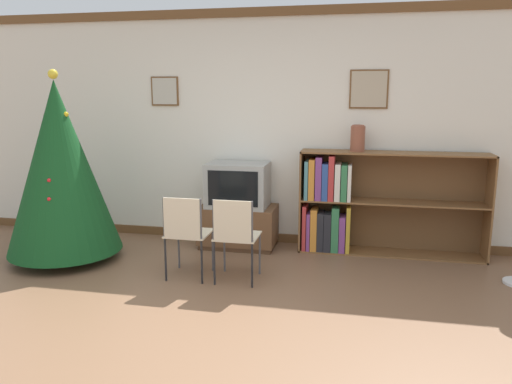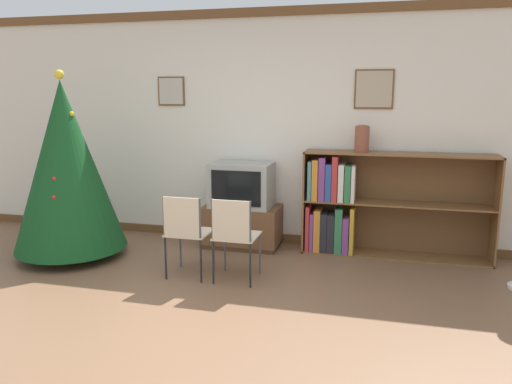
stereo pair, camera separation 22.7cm
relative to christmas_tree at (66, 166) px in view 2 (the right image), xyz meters
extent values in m
plane|color=brown|center=(1.96, -1.46, -1.00)|extent=(24.00, 24.00, 0.00)
cube|color=silver|center=(1.96, 1.12, 0.35)|extent=(8.07, 0.08, 2.70)
cube|color=brown|center=(1.96, 1.07, 1.65)|extent=(8.07, 0.03, 0.10)
cube|color=brown|center=(1.96, 1.07, -0.95)|extent=(8.07, 0.03, 0.10)
cube|color=brown|center=(0.76, 1.07, 0.79)|extent=(0.34, 0.02, 0.34)
cube|color=#BCB7A8|center=(0.76, 1.06, 0.79)|extent=(0.30, 0.01, 0.31)
cube|color=brown|center=(3.14, 1.07, 0.81)|extent=(0.42, 0.02, 0.42)
cube|color=tan|center=(3.14, 1.06, 0.81)|extent=(0.38, 0.01, 0.39)
cylinder|color=maroon|center=(0.00, 0.00, -0.95)|extent=(0.36, 0.36, 0.10)
cone|color=#14471E|center=(0.00, 0.00, 0.00)|extent=(1.18, 1.18, 1.80)
sphere|color=yellow|center=(0.00, 0.00, 0.96)|extent=(0.10, 0.10, 0.10)
sphere|color=gold|center=(0.11, 0.00, 0.55)|extent=(0.06, 0.06, 0.06)
sphere|color=red|center=(0.07, -0.31, -0.08)|extent=(0.04, 0.04, 0.04)
sphere|color=gold|center=(0.02, 0.12, 0.54)|extent=(0.04, 0.04, 0.04)
sphere|color=silver|center=(0.09, 0.39, -0.34)|extent=(0.06, 0.06, 0.06)
sphere|color=silver|center=(0.03, 0.12, 0.51)|extent=(0.06, 0.06, 0.06)
sphere|color=red|center=(0.09, -0.36, -0.26)|extent=(0.04, 0.04, 0.04)
cube|color=#4C311E|center=(1.72, 0.81, -0.97)|extent=(0.84, 0.48, 0.05)
cube|color=brown|center=(1.72, 0.81, -0.73)|extent=(0.88, 0.50, 0.43)
cube|color=#9E9E99|center=(1.72, 0.81, -0.26)|extent=(0.69, 0.48, 0.50)
cube|color=black|center=(1.72, 0.56, -0.26)|extent=(0.56, 0.01, 0.39)
cube|color=beige|center=(1.48, -0.21, -0.56)|extent=(0.40, 0.40, 0.02)
cube|color=beige|center=(1.48, -0.40, -0.37)|extent=(0.35, 0.02, 0.38)
cylinder|color=#4C4C51|center=(1.30, -0.03, -0.78)|extent=(0.02, 0.02, 0.42)
cylinder|color=#4C4C51|center=(1.66, -0.03, -0.78)|extent=(0.02, 0.02, 0.42)
cylinder|color=#4C4C51|center=(1.30, -0.39, -0.78)|extent=(0.02, 0.02, 0.42)
cylinder|color=#4C4C51|center=(1.66, -0.39, -0.78)|extent=(0.02, 0.02, 0.42)
cylinder|color=#4C4C51|center=(1.30, -0.39, -0.59)|extent=(0.02, 0.02, 0.82)
cylinder|color=#4C4C51|center=(1.66, -0.39, -0.59)|extent=(0.02, 0.02, 0.82)
cube|color=beige|center=(1.96, -0.21, -0.56)|extent=(0.40, 0.40, 0.02)
cube|color=beige|center=(1.96, -0.40, -0.37)|extent=(0.35, 0.02, 0.38)
cylinder|color=#4C4C51|center=(1.78, -0.03, -0.78)|extent=(0.02, 0.02, 0.42)
cylinder|color=#4C4C51|center=(2.14, -0.03, -0.78)|extent=(0.02, 0.02, 0.42)
cylinder|color=#4C4C51|center=(1.78, -0.39, -0.78)|extent=(0.02, 0.02, 0.42)
cylinder|color=#4C4C51|center=(2.14, -0.39, -0.78)|extent=(0.02, 0.02, 0.42)
cylinder|color=#4C4C51|center=(1.78, -0.39, -0.59)|extent=(0.02, 0.02, 0.82)
cylinder|color=#4C4C51|center=(2.14, -0.39, -0.59)|extent=(0.02, 0.02, 0.82)
cube|color=brown|center=(2.44, 0.88, -0.43)|extent=(0.02, 0.36, 1.14)
cube|color=brown|center=(4.43, 0.88, -0.43)|extent=(0.02, 0.36, 1.14)
cube|color=brown|center=(3.44, 0.88, 0.13)|extent=(2.01, 0.36, 0.02)
cube|color=brown|center=(3.44, 0.88, -0.99)|extent=(2.01, 0.36, 0.02)
cube|color=brown|center=(3.44, 0.88, -0.40)|extent=(1.97, 0.36, 0.02)
cube|color=brown|center=(3.44, 1.06, -0.43)|extent=(2.01, 0.01, 1.14)
cube|color=#B73333|center=(2.49, 0.86, -0.72)|extent=(0.04, 0.29, 0.51)
cube|color=#7A3D7F|center=(2.54, 0.82, -0.77)|extent=(0.04, 0.23, 0.43)
cube|color=orange|center=(2.60, 0.83, -0.74)|extent=(0.07, 0.25, 0.47)
cube|color=#232328|center=(2.67, 0.83, -0.76)|extent=(0.07, 0.24, 0.44)
cube|color=#232328|center=(2.75, 0.82, -0.76)|extent=(0.08, 0.22, 0.43)
cube|color=#337547|center=(2.83, 0.81, -0.73)|extent=(0.08, 0.20, 0.50)
cube|color=#7A3D7F|center=(2.91, 0.83, -0.78)|extent=(0.07, 0.25, 0.40)
cube|color=gold|center=(2.98, 0.86, -0.72)|extent=(0.04, 0.30, 0.52)
cube|color=teal|center=(2.50, 0.84, -0.18)|extent=(0.04, 0.26, 0.43)
cube|color=orange|center=(2.56, 0.84, -0.17)|extent=(0.06, 0.26, 0.45)
cube|color=#7A3D7F|center=(2.64, 0.84, -0.16)|extent=(0.07, 0.26, 0.48)
cube|color=#2D4C93|center=(2.71, 0.82, -0.19)|extent=(0.06, 0.22, 0.41)
cube|color=#B73333|center=(2.78, 0.82, -0.15)|extent=(0.06, 0.23, 0.49)
cube|color=silver|center=(2.84, 0.86, -0.19)|extent=(0.06, 0.30, 0.41)
cube|color=#337547|center=(2.91, 0.85, -0.20)|extent=(0.06, 0.29, 0.40)
cube|color=silver|center=(2.97, 0.84, -0.20)|extent=(0.04, 0.26, 0.40)
cylinder|color=brown|center=(3.04, 0.89, 0.28)|extent=(0.16, 0.16, 0.27)
torus|color=brown|center=(3.04, 0.89, 0.42)|extent=(0.14, 0.14, 0.03)
camera|label=1|loc=(3.05, -4.64, 0.79)|focal=35.00mm
camera|label=2|loc=(3.27, -4.59, 0.79)|focal=35.00mm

